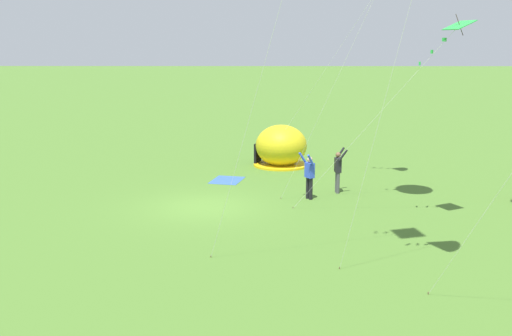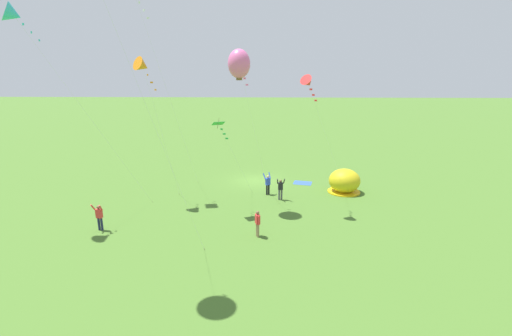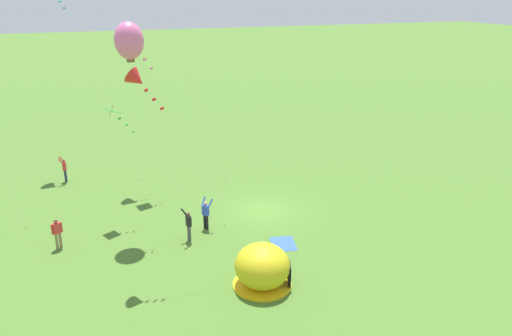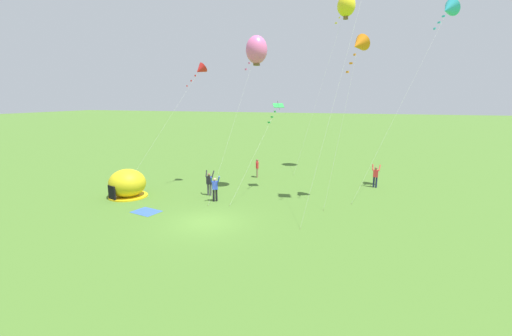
% 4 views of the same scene
% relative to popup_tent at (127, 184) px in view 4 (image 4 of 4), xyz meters
% --- Properties ---
extents(ground_plane, '(300.00, 300.00, 0.00)m').
position_rel_popup_tent_xyz_m(ground_plane, '(7.93, -3.15, -1.00)').
color(ground_plane, '#477028').
extents(popup_tent, '(2.81, 2.81, 2.10)m').
position_rel_popup_tent_xyz_m(popup_tent, '(0.00, 0.00, 0.00)').
color(popup_tent, gold).
rests_on(popup_tent, ground).
extents(picnic_blanket, '(1.95, 1.65, 0.01)m').
position_rel_popup_tent_xyz_m(picnic_blanket, '(3.38, -2.56, -0.99)').
color(picnic_blanket, '#3359A5').
rests_on(picnic_blanket, ground).
extents(person_strolling, '(0.72, 0.66, 1.89)m').
position_rel_popup_tent_xyz_m(person_strolling, '(6.69, 0.93, 0.00)').
color(person_strolling, black).
rests_on(person_strolling, ground).
extents(person_watching_sky, '(0.68, 0.50, 1.89)m').
position_rel_popup_tent_xyz_m(person_watching_sky, '(5.64, 2.20, 0.00)').
color(person_watching_sky, '#4C4C51').
rests_on(person_watching_sky, ground).
extents(person_far_back, '(0.35, 0.56, 1.72)m').
position_rel_popup_tent_xyz_m(person_far_back, '(7.27, 9.02, -0.03)').
color(person_far_back, '#8C7251').
rests_on(person_far_back, ground).
extents(person_flying_kite, '(0.68, 0.50, 1.89)m').
position_rel_popup_tent_xyz_m(person_flying_kite, '(17.65, 8.53, 0.00)').
color(person_flying_kite, '#1E2347').
rests_on(person_flying_kite, ground).
extents(kite_pink, '(2.87, 5.22, 11.68)m').
position_rel_popup_tent_xyz_m(kite_pink, '(8.74, 4.23, 9.68)').
color(kite_pink, silver).
rests_on(kite_pink, ground).
extents(kite_red, '(4.86, 6.23, 9.98)m').
position_rel_popup_tent_xyz_m(kite_red, '(3.98, 4.58, 8.42)').
color(kite_red, silver).
rests_on(kite_red, ground).
extents(kite_orange, '(2.38, 2.85, 11.26)m').
position_rel_popup_tent_xyz_m(kite_orange, '(15.89, 3.23, 9.58)').
color(kite_orange, silver).
rests_on(kite_orange, ground).
extents(kite_cyan, '(6.48, 5.56, 14.04)m').
position_rel_popup_tent_xyz_m(kite_cyan, '(21.63, 7.89, 12.32)').
color(kite_cyan, silver).
rests_on(kite_cyan, ground).
extents(kite_yellow, '(4.75, 4.09, 16.51)m').
position_rel_popup_tent_xyz_m(kite_yellow, '(14.24, 14.10, 14.55)').
color(kite_yellow, silver).
rests_on(kite_yellow, ground).
extents(kite_green, '(2.57, 5.68, 7.05)m').
position_rel_popup_tent_xyz_m(kite_green, '(10.04, 5.15, 5.41)').
color(kite_green, silver).
rests_on(kite_green, ground).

